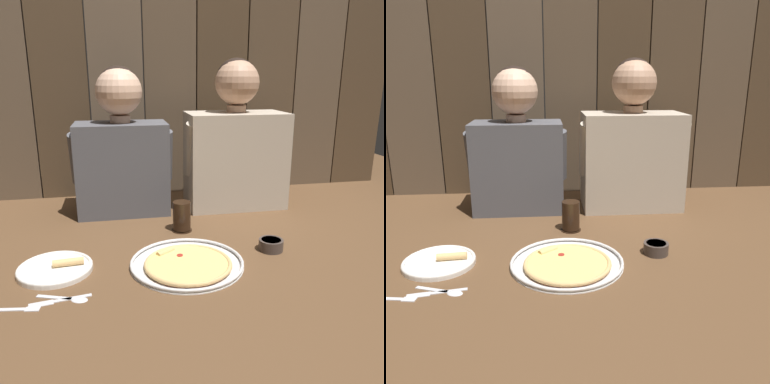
{
  "view_description": "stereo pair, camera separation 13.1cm",
  "coord_description": "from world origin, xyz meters",
  "views": [
    {
      "loc": [
        -0.26,
        -1.14,
        0.56
      ],
      "look_at": [
        -0.02,
        0.1,
        0.18
      ],
      "focal_mm": 36.92,
      "sensor_mm": 36.0,
      "label": 1
    },
    {
      "loc": [
        -0.13,
        -1.16,
        0.56
      ],
      "look_at": [
        -0.02,
        0.1,
        0.18
      ],
      "focal_mm": 36.92,
      "sensor_mm": 36.0,
      "label": 2
    }
  ],
  "objects": [
    {
      "name": "ground_plane",
      "position": [
        0.0,
        0.0,
        0.0
      ],
      "size": [
        3.2,
        3.2,
        0.0
      ],
      "primitive_type": "plane",
      "color": "brown"
    },
    {
      "name": "pizza_tray",
      "position": [
        -0.07,
        -0.08,
        0.01
      ],
      "size": [
        0.35,
        0.35,
        0.03
      ],
      "color": "silver",
      "rests_on": "ground"
    },
    {
      "name": "dinner_plate",
      "position": [
        -0.45,
        -0.03,
        0.01
      ],
      "size": [
        0.22,
        0.22,
        0.03
      ],
      "color": "white",
      "rests_on": "ground"
    },
    {
      "name": "drinking_glass",
      "position": [
        -0.04,
        0.21,
        0.05
      ],
      "size": [
        0.08,
        0.08,
        0.11
      ],
      "color": "black",
      "rests_on": "ground"
    },
    {
      "name": "dipping_bowl",
      "position": [
        0.22,
        -0.01,
        0.02
      ],
      "size": [
        0.08,
        0.08,
        0.04
      ],
      "color": "#3D332D",
      "rests_on": "ground"
    },
    {
      "name": "table_fork",
      "position": [
        -0.52,
        -0.22,
        0.0
      ],
      "size": [
        0.13,
        0.03,
        0.01
      ],
      "color": "silver",
      "rests_on": "ground"
    },
    {
      "name": "table_knife",
      "position": [
        -0.42,
        -0.2,
        0.0
      ],
      "size": [
        0.16,
        0.04,
        0.01
      ],
      "color": "silver",
      "rests_on": "ground"
    },
    {
      "name": "table_spoon",
      "position": [
        -0.4,
        -0.2,
        0.0
      ],
      "size": [
        0.14,
        0.07,
        0.01
      ],
      "color": "silver",
      "rests_on": "ground"
    },
    {
      "name": "diner_left",
      "position": [
        -0.24,
        0.47,
        0.27
      ],
      "size": [
        0.4,
        0.21,
        0.59
      ],
      "color": "#4C4C51",
      "rests_on": "ground"
    },
    {
      "name": "diner_right",
      "position": [
        0.24,
        0.47,
        0.27
      ],
      "size": [
        0.45,
        0.23,
        0.62
      ],
      "color": "#B2A38E",
      "rests_on": "ground"
    },
    {
      "name": "wooden_backdrop_wall",
      "position": [
        0.0,
        0.74,
        0.59
      ],
      "size": [
        2.19,
        0.03,
        1.17
      ],
      "color": "#42301F",
      "rests_on": "ground"
    }
  ]
}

